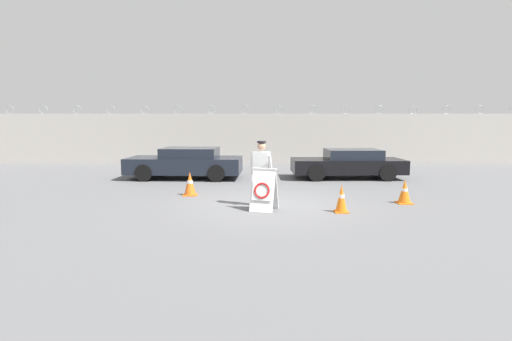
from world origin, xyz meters
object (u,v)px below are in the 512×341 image
(traffic_cone_far, at_px, (190,184))
(parked_car_rear_sedan, at_px, (349,163))
(parked_car_front_coupe, at_px, (186,163))
(barricade_sign, at_px, (264,190))
(security_guard, at_px, (262,170))
(traffic_cone_mid, at_px, (405,192))
(traffic_cone_near, at_px, (342,198))

(traffic_cone_far, bearing_deg, parked_car_rear_sedan, 33.21)
(parked_car_front_coupe, bearing_deg, barricade_sign, 119.69)
(security_guard, distance_m, traffic_cone_mid, 4.17)
(security_guard, relative_size, traffic_cone_far, 2.41)
(traffic_cone_mid, xyz_separation_m, traffic_cone_far, (-6.34, 1.26, 0.03))
(barricade_sign, height_order, traffic_cone_far, barricade_sign)
(traffic_cone_mid, relative_size, parked_car_rear_sedan, 0.15)
(parked_car_rear_sedan, bearing_deg, traffic_cone_mid, 94.22)
(security_guard, distance_m, traffic_cone_near, 2.28)
(traffic_cone_near, distance_m, parked_car_front_coupe, 8.02)
(traffic_cone_mid, bearing_deg, security_guard, -174.98)
(traffic_cone_far, height_order, parked_car_rear_sedan, parked_car_rear_sedan)
(traffic_cone_near, bearing_deg, security_guard, 159.49)
(traffic_cone_near, relative_size, traffic_cone_mid, 1.07)
(traffic_cone_far, bearing_deg, barricade_sign, -43.47)
(traffic_cone_mid, bearing_deg, traffic_cone_far, 168.77)
(traffic_cone_near, relative_size, parked_car_front_coupe, 0.16)
(traffic_cone_near, bearing_deg, traffic_cone_mid, 28.85)
(traffic_cone_far, relative_size, parked_car_rear_sedan, 0.17)
(traffic_cone_far, distance_m, parked_car_rear_sedan, 7.06)
(barricade_sign, bearing_deg, parked_car_front_coupe, 135.90)
(barricade_sign, height_order, traffic_cone_near, barricade_sign)
(barricade_sign, bearing_deg, security_guard, 114.21)
(barricade_sign, xyz_separation_m, traffic_cone_mid, (4.04, 0.92, -0.22))
(traffic_cone_near, height_order, parked_car_front_coupe, parked_car_front_coupe)
(traffic_cone_mid, distance_m, traffic_cone_far, 6.47)
(barricade_sign, relative_size, traffic_cone_far, 1.50)
(security_guard, xyz_separation_m, traffic_cone_near, (2.05, -0.77, -0.65))
(parked_car_front_coupe, height_order, parked_car_rear_sedan, parked_car_front_coupe)
(barricade_sign, bearing_deg, parked_car_rear_sedan, 77.87)
(traffic_cone_mid, xyz_separation_m, parked_car_front_coupe, (-7.12, 5.07, 0.31))
(barricade_sign, bearing_deg, traffic_cone_mid, 31.53)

